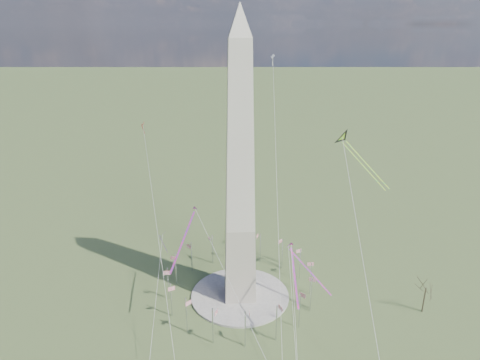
{
  "coord_description": "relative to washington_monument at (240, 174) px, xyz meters",
  "views": [
    {
      "loc": [
        -8.17,
        -133.27,
        94.51
      ],
      "look_at": [
        0.01,
        0.0,
        45.74
      ],
      "focal_mm": 32.0,
      "sensor_mm": 36.0,
      "label": 1
    }
  ],
  "objects": [
    {
      "name": "kite_small_red",
      "position": [
        -36.0,
        32.6,
        9.44
      ],
      "size": [
        1.35,
        2.16,
        4.85
      ],
      "rotation": [
        0.0,
        0.0,
        2.7
      ],
      "color": "red",
      "rests_on": "ground"
    },
    {
      "name": "tree_near",
      "position": [
        63.05,
        -12.84,
        -37.61
      ],
      "size": [
        8.29,
        8.29,
        14.51
      ],
      "color": "#4E422F",
      "rests_on": "ground"
    },
    {
      "name": "kite_small_white",
      "position": [
        16.76,
        50.07,
        33.54
      ],
      "size": [
        1.62,
        1.65,
        4.73
      ],
      "rotation": [
        0.0,
        0.0,
        3.08
      ],
      "color": "white",
      "rests_on": "ground"
    },
    {
      "name": "kite_streamer_mid",
      "position": [
        -17.98,
        -5.74,
        -17.47
      ],
      "size": [
        8.79,
        20.17,
        14.52
      ],
      "rotation": [
        0.0,
        0.0,
        2.77
      ],
      "color": "#FF2830",
      "rests_on": "ground"
    },
    {
      "name": "ground",
      "position": [
        0.0,
        0.0,
        -47.95
      ],
      "size": [
        2000.0,
        2000.0,
        0.0
      ],
      "primitive_type": "plane",
      "color": "#3F572B",
      "rests_on": "ground"
    },
    {
      "name": "washington_monument",
      "position": [
        0.0,
        0.0,
        0.0
      ],
      "size": [
        15.56,
        15.56,
        100.0
      ],
      "color": "#A6A28B",
      "rests_on": "plaza"
    },
    {
      "name": "kite_delta_black",
      "position": [
        38.57,
        13.16,
        7.33
      ],
      "size": [
        17.81,
        20.26,
        18.18
      ],
      "rotation": [
        0.0,
        0.0,
        3.82
      ],
      "color": "black",
      "rests_on": "ground"
    },
    {
      "name": "kite_diamond_purple",
      "position": [
        -28.07,
        9.76,
        -27.64
      ],
      "size": [
        2.5,
        3.19,
        9.3
      ],
      "rotation": [
        0.0,
        0.0,
        2.27
      ],
      "color": "#3E1664",
      "rests_on": "ground"
    },
    {
      "name": "kite_streamer_right",
      "position": [
        22.07,
        -4.51,
        -32.47
      ],
      "size": [
        14.12,
        14.27,
        12.99
      ],
      "rotation": [
        0.0,
        0.0,
        3.92
      ],
      "color": "#FF2830",
      "rests_on": "ground"
    },
    {
      "name": "flagpole_ring",
      "position": [
        -0.0,
        -0.0,
        -40.68
      ],
      "size": [
        54.4,
        54.4,
        13.0
      ],
      "color": "silver",
      "rests_on": "ground"
    },
    {
      "name": "plaza",
      "position": [
        0.0,
        0.0,
        -47.55
      ],
      "size": [
        36.0,
        36.0,
        0.8
      ],
      "primitive_type": "cylinder",
      "color": "#B0AAA1",
      "rests_on": "ground"
    },
    {
      "name": "kite_streamer_left",
      "position": [
        15.9,
        -17.43,
        -25.51
      ],
      "size": [
        1.75,
        18.55,
        12.73
      ],
      "rotation": [
        0.0,
        0.0,
        3.11
      ],
      "color": "#FF2830",
      "rests_on": "ground"
    }
  ]
}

